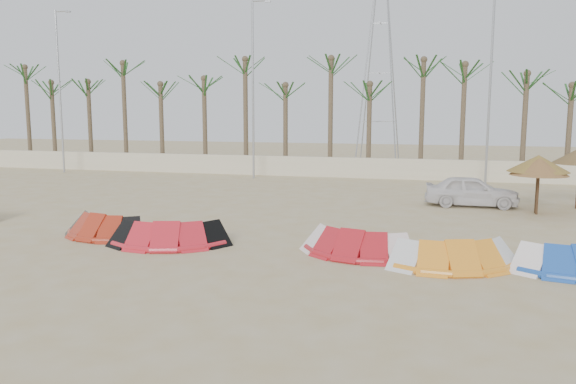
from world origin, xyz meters
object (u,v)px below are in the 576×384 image
(parasol_mid, at_px, (538,164))
(kite_orange, at_px, (455,251))
(car, at_px, (472,191))
(kite_red_left, at_px, (107,224))
(parasol_left, at_px, (539,167))
(kite_red_right, at_px, (357,240))
(kite_red_mid, at_px, (173,231))

(parasol_mid, bearing_deg, kite_orange, -110.67)
(parasol_mid, bearing_deg, car, 156.53)
(kite_red_left, xyz_separation_m, kite_orange, (11.47, -0.82, 0.00))
(kite_orange, xyz_separation_m, parasol_left, (3.50, 9.00, 1.57))
(kite_red_right, distance_m, parasol_mid, 10.89)
(parasol_mid, bearing_deg, kite_red_mid, -143.73)
(kite_orange, height_order, car, car)
(kite_red_left, relative_size, kite_red_right, 0.91)
(kite_red_mid, distance_m, car, 13.99)
(kite_red_left, bearing_deg, car, 37.60)
(parasol_left, bearing_deg, parasol_mid, 88.50)
(kite_red_mid, height_order, parasol_mid, parasol_mid)
(kite_red_mid, xyz_separation_m, kite_orange, (8.72, -0.33, -0.00))
(kite_orange, relative_size, car, 0.95)
(kite_red_right, bearing_deg, parasol_left, 53.09)
(kite_orange, height_order, parasol_left, parasol_left)
(kite_red_left, bearing_deg, parasol_mid, 29.54)
(kite_orange, bearing_deg, parasol_left, 68.73)
(kite_red_right, distance_m, car, 10.52)
(kite_red_left, relative_size, kite_orange, 0.87)
(kite_red_left, distance_m, kite_orange, 11.50)
(kite_red_mid, distance_m, parasol_mid, 15.26)
(kite_red_right, relative_size, kite_orange, 0.95)
(parasol_mid, height_order, car, parasol_mid)
(kite_red_right, height_order, parasol_mid, parasol_mid)
(kite_red_left, relative_size, kite_red_mid, 0.84)
(kite_red_mid, distance_m, parasol_left, 15.06)
(kite_red_right, xyz_separation_m, parasol_mid, (6.32, 8.71, 1.68))
(kite_red_mid, height_order, car, car)
(parasol_left, xyz_separation_m, car, (-2.52, 1.41, -1.29))
(kite_red_mid, relative_size, car, 0.98)
(kite_red_right, height_order, car, car)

